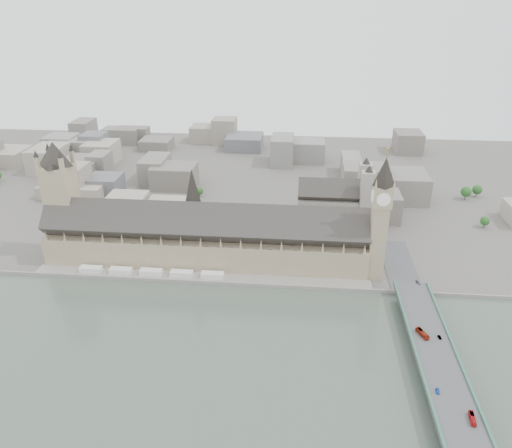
# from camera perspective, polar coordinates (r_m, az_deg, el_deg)

# --- Properties ---
(ground) EXTENTS (900.00, 900.00, 0.00)m
(ground) POSITION_cam_1_polar(r_m,az_deg,el_deg) (409.29, -6.19, -5.73)
(ground) COLOR #595651
(ground) RESTS_ON ground
(river_thames) EXTENTS (600.00, 600.00, 0.00)m
(river_thames) POSITION_cam_1_polar(r_m,az_deg,el_deg) (284.08, -13.11, -22.59)
(river_thames) COLOR #455247
(river_thames) RESTS_ON ground
(embankment_wall) EXTENTS (600.00, 1.50, 3.00)m
(embankment_wall) POSITION_cam_1_polar(r_m,az_deg,el_deg) (395.93, -6.62, -6.63)
(embankment_wall) COLOR gray
(embankment_wall) RESTS_ON ground
(river_terrace) EXTENTS (270.00, 15.00, 2.00)m
(river_terrace) POSITION_cam_1_polar(r_m,az_deg,el_deg) (402.46, -6.40, -6.14)
(river_terrace) COLOR gray
(river_terrace) RESTS_ON ground
(terrace_tents) EXTENTS (118.00, 7.00, 4.00)m
(terrace_tents) POSITION_cam_1_polar(r_m,az_deg,el_deg) (410.91, -11.90, -5.39)
(terrace_tents) COLOR white
(terrace_tents) RESTS_ON river_terrace
(palace_of_westminster) EXTENTS (265.00, 40.73, 55.44)m
(palace_of_westminster) POSITION_cam_1_polar(r_m,az_deg,el_deg) (415.58, -5.81, -1.67)
(palace_of_westminster) COLOR tan
(palace_of_westminster) RESTS_ON ground
(elizabeth_tower) EXTENTS (17.00, 17.00, 107.50)m
(elizabeth_tower) POSITION_cam_1_polar(r_m,az_deg,el_deg) (387.87, 14.07, 1.46)
(elizabeth_tower) COLOR tan
(elizabeth_tower) RESTS_ON ground
(victoria_tower) EXTENTS (30.00, 30.00, 100.00)m
(victoria_tower) POSITION_cam_1_polar(r_m,az_deg,el_deg) (447.42, -21.39, 3.19)
(victoria_tower) COLOR tan
(victoria_tower) RESTS_ON ground
(central_tower) EXTENTS (13.00, 13.00, 48.00)m
(central_tower) POSITION_cam_1_polar(r_m,az_deg,el_deg) (409.10, -7.23, 3.22)
(central_tower) COLOR tan
(central_tower) RESTS_ON ground
(westminster_bridge) EXTENTS (25.00, 325.00, 10.25)m
(westminster_bridge) POSITION_cam_1_polar(r_m,az_deg,el_deg) (337.55, 19.41, -13.49)
(westminster_bridge) COLOR #474749
(westminster_bridge) RESTS_ON ground
(bridge_parapets) EXTENTS (25.00, 235.00, 1.15)m
(bridge_parapets) POSITION_cam_1_polar(r_m,az_deg,el_deg) (301.17, 21.46, -17.78)
(bridge_parapets) COLOR #3B6B57
(bridge_parapets) RESTS_ON westminster_bridge
(westminster_abbey) EXTENTS (68.00, 36.00, 64.00)m
(westminster_abbey) POSITION_cam_1_polar(r_m,az_deg,el_deg) (477.25, 9.11, 2.03)
(westminster_abbey) COLOR gray
(westminster_abbey) RESTS_ON ground
(city_skyline_inland) EXTENTS (720.00, 360.00, 38.00)m
(city_skyline_inland) POSITION_cam_1_polar(r_m,az_deg,el_deg) (624.04, -1.92, 7.15)
(city_skyline_inland) COLOR gray
(city_skyline_inland) RESTS_ON ground
(park_trees) EXTENTS (110.00, 30.00, 15.00)m
(park_trees) POSITION_cam_1_polar(r_m,az_deg,el_deg) (459.56, -6.02, -1.10)
(park_trees) COLOR #1D4418
(park_trees) RESTS_ON ground
(red_bus_north) EXTENTS (6.99, 11.62, 3.20)m
(red_bus_north) POSITION_cam_1_polar(r_m,az_deg,el_deg) (338.74, 18.47, -11.77)
(red_bus_north) COLOR #9D2712
(red_bus_north) RESTS_ON westminster_bridge
(red_bus_south) EXTENTS (3.25, 9.92, 2.71)m
(red_bus_south) POSITION_cam_1_polar(r_m,az_deg,el_deg) (291.21, 23.49, -19.70)
(red_bus_south) COLOR red
(red_bus_south) RESTS_ON westminster_bridge
(car_blue) EXTENTS (2.44, 4.70, 1.53)m
(car_blue) POSITION_cam_1_polar(r_m,az_deg,el_deg) (301.13, 20.05, -17.48)
(car_blue) COLOR #1B46B4
(car_blue) RESTS_ON westminster_bridge
(car_silver) EXTENTS (1.99, 4.00, 1.26)m
(car_silver) POSITION_cam_1_polar(r_m,az_deg,el_deg) (340.68, 20.24, -12.04)
(car_silver) COLOR gray
(car_silver) RESTS_ON westminster_bridge
(car_approach) EXTENTS (3.54, 5.34, 1.44)m
(car_approach) POSITION_cam_1_polar(r_m,az_deg,el_deg) (394.20, 18.01, -6.34)
(car_approach) COLOR gray
(car_approach) RESTS_ON westminster_bridge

